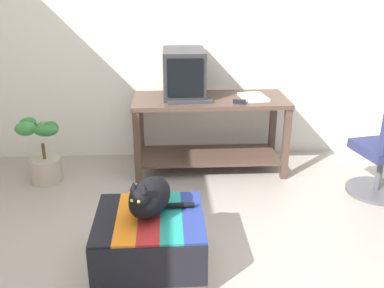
{
  "coord_description": "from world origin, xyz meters",
  "views": [
    {
      "loc": [
        -0.23,
        -2.26,
        1.76
      ],
      "look_at": [
        -0.04,
        0.85,
        0.55
      ],
      "focal_mm": 40.19,
      "sensor_mm": 36.0,
      "label": 1
    }
  ],
  "objects_px": {
    "potted_plant": "(43,153)",
    "cat": "(149,197)",
    "tv_monitor": "(184,73)",
    "keyboard": "(190,101)",
    "desk": "(210,121)",
    "stapler": "(239,102)",
    "book": "(253,97)",
    "ottoman_with_blanket": "(150,241)"
  },
  "relations": [
    {
      "from": "potted_plant",
      "to": "cat",
      "type": "bearing_deg",
      "value": -52.01
    },
    {
      "from": "tv_monitor",
      "to": "keyboard",
      "type": "distance_m",
      "value": 0.31
    },
    {
      "from": "desk",
      "to": "keyboard",
      "type": "bearing_deg",
      "value": -145.34
    },
    {
      "from": "stapler",
      "to": "keyboard",
      "type": "bearing_deg",
      "value": 104.8
    },
    {
      "from": "tv_monitor",
      "to": "potted_plant",
      "type": "relative_size",
      "value": 0.89
    },
    {
      "from": "desk",
      "to": "book",
      "type": "relative_size",
      "value": 4.88
    },
    {
      "from": "book",
      "to": "desk",
      "type": "bearing_deg",
      "value": 164.58
    },
    {
      "from": "keyboard",
      "to": "ottoman_with_blanket",
      "type": "bearing_deg",
      "value": -108.42
    },
    {
      "from": "book",
      "to": "potted_plant",
      "type": "height_order",
      "value": "book"
    },
    {
      "from": "book",
      "to": "cat",
      "type": "distance_m",
      "value": 1.72
    },
    {
      "from": "cat",
      "to": "potted_plant",
      "type": "distance_m",
      "value": 1.65
    },
    {
      "from": "desk",
      "to": "stapler",
      "type": "height_order",
      "value": "stapler"
    },
    {
      "from": "desk",
      "to": "book",
      "type": "xyz_separation_m",
      "value": [
        0.4,
        -0.05,
        0.24
      ]
    },
    {
      "from": "tv_monitor",
      "to": "cat",
      "type": "xyz_separation_m",
      "value": [
        -0.29,
        -1.58,
        -0.44
      ]
    },
    {
      "from": "tv_monitor",
      "to": "potted_plant",
      "type": "distance_m",
      "value": 1.48
    },
    {
      "from": "desk",
      "to": "tv_monitor",
      "type": "distance_m",
      "value": 0.51
    },
    {
      "from": "ottoman_with_blanket",
      "to": "book",
      "type": "bearing_deg",
      "value": 57.5
    },
    {
      "from": "keyboard",
      "to": "cat",
      "type": "bearing_deg",
      "value": -108.44
    },
    {
      "from": "keyboard",
      "to": "tv_monitor",
      "type": "bearing_deg",
      "value": 94.9
    },
    {
      "from": "book",
      "to": "stapler",
      "type": "height_order",
      "value": "stapler"
    },
    {
      "from": "potted_plant",
      "to": "stapler",
      "type": "height_order",
      "value": "stapler"
    },
    {
      "from": "desk",
      "to": "stapler",
      "type": "xyz_separation_m",
      "value": [
        0.24,
        -0.21,
        0.25
      ]
    },
    {
      "from": "keyboard",
      "to": "potted_plant",
      "type": "distance_m",
      "value": 1.41
    },
    {
      "from": "desk",
      "to": "stapler",
      "type": "distance_m",
      "value": 0.4
    },
    {
      "from": "tv_monitor",
      "to": "stapler",
      "type": "distance_m",
      "value": 0.6
    },
    {
      "from": "tv_monitor",
      "to": "ottoman_with_blanket",
      "type": "distance_m",
      "value": 1.79
    },
    {
      "from": "keyboard",
      "to": "potted_plant",
      "type": "xyz_separation_m",
      "value": [
        -1.34,
        -0.06,
        -0.45
      ]
    },
    {
      "from": "keyboard",
      "to": "stapler",
      "type": "relative_size",
      "value": 3.64
    },
    {
      "from": "tv_monitor",
      "to": "keyboard",
      "type": "relative_size",
      "value": 1.33
    },
    {
      "from": "book",
      "to": "keyboard",
      "type": "bearing_deg",
      "value": 179.87
    },
    {
      "from": "potted_plant",
      "to": "stapler",
      "type": "distance_m",
      "value": 1.83
    },
    {
      "from": "desk",
      "to": "stapler",
      "type": "bearing_deg",
      "value": -41.54
    },
    {
      "from": "potted_plant",
      "to": "book",
      "type": "bearing_deg",
      "value": 4.25
    },
    {
      "from": "keyboard",
      "to": "cat",
      "type": "relative_size",
      "value": 0.86
    },
    {
      "from": "book",
      "to": "potted_plant",
      "type": "distance_m",
      "value": 1.99
    },
    {
      "from": "book",
      "to": "cat",
      "type": "relative_size",
      "value": 0.64
    },
    {
      "from": "book",
      "to": "stapler",
      "type": "bearing_deg",
      "value": -142.22
    },
    {
      "from": "book",
      "to": "ottoman_with_blanket",
      "type": "height_order",
      "value": "book"
    },
    {
      "from": "keyboard",
      "to": "potted_plant",
      "type": "bearing_deg",
      "value": 177.62
    },
    {
      "from": "ottoman_with_blanket",
      "to": "potted_plant",
      "type": "height_order",
      "value": "potted_plant"
    },
    {
      "from": "tv_monitor",
      "to": "ottoman_with_blanket",
      "type": "relative_size",
      "value": 0.78
    },
    {
      "from": "cat",
      "to": "desk",
      "type": "bearing_deg",
      "value": 93.44
    }
  ]
}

